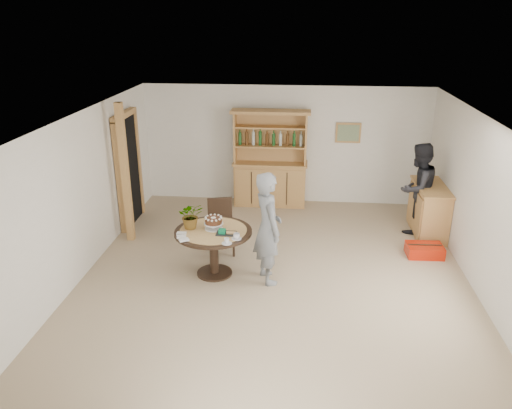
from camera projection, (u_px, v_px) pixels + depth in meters
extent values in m
plane|color=tan|center=(274.00, 279.00, 7.79)|extent=(7.00, 7.00, 0.00)
cube|color=white|center=(285.00, 145.00, 10.59)|extent=(6.00, 0.04, 2.50)
cube|color=white|center=(250.00, 358.00, 4.09)|extent=(6.00, 0.04, 2.50)
cube|color=white|center=(79.00, 197.00, 7.61)|extent=(0.04, 7.00, 2.50)
cube|color=white|center=(486.00, 212.00, 7.07)|extent=(0.04, 7.00, 2.50)
cube|color=white|center=(277.00, 120.00, 6.89)|extent=(6.00, 7.00, 0.04)
cube|color=#B1874A|center=(348.00, 133.00, 10.34)|extent=(0.52, 0.03, 0.42)
cube|color=#59724C|center=(348.00, 133.00, 10.32)|extent=(0.44, 0.02, 0.34)
cube|color=black|center=(128.00, 171.00, 9.53)|extent=(0.10, 0.90, 2.10)
cube|color=#B3874B|center=(120.00, 179.00, 9.07)|extent=(0.12, 0.10, 2.10)
cube|color=#B3874B|center=(137.00, 164.00, 9.99)|extent=(0.12, 0.10, 2.10)
cube|color=#B3874B|center=(124.00, 115.00, 9.14)|extent=(0.12, 1.10, 0.10)
cube|color=#B1874A|center=(125.00, 174.00, 8.70)|extent=(0.12, 0.12, 2.50)
cube|color=#B3874B|center=(270.00, 184.00, 10.66)|extent=(1.50, 0.50, 0.90)
cube|color=#B1874A|center=(270.00, 163.00, 10.49)|extent=(1.56, 0.54, 0.04)
cube|color=#B3874B|center=(271.00, 136.00, 10.39)|extent=(1.50, 0.04, 1.06)
cube|color=#B3874B|center=(235.00, 137.00, 10.31)|extent=(0.04, 0.34, 1.06)
cube|color=#B3874B|center=(306.00, 139.00, 10.18)|extent=(0.04, 0.34, 1.06)
cube|color=#B1874A|center=(270.00, 146.00, 10.31)|extent=(1.44, 0.32, 0.03)
cube|color=#B1874A|center=(270.00, 127.00, 10.16)|extent=(1.44, 0.32, 0.03)
cube|color=#B3874B|center=(271.00, 112.00, 10.05)|extent=(1.62, 0.40, 0.06)
cylinder|color=#194C1E|center=(243.00, 138.00, 10.30)|extent=(0.07, 0.07, 0.28)
cylinder|color=#4C2D14|center=(251.00, 138.00, 10.29)|extent=(0.07, 0.07, 0.28)
cylinder|color=#B2BFB2|center=(259.00, 138.00, 10.27)|extent=(0.07, 0.07, 0.28)
cylinder|color=#194C1E|center=(266.00, 139.00, 10.26)|extent=(0.07, 0.07, 0.28)
cylinder|color=#4C2D14|center=(274.00, 139.00, 10.25)|extent=(0.07, 0.07, 0.28)
cylinder|color=#B2BFB2|center=(282.00, 139.00, 10.23)|extent=(0.07, 0.07, 0.28)
cylinder|color=#194C1E|center=(290.00, 139.00, 10.22)|extent=(0.07, 0.07, 0.28)
cylinder|color=#4C2D14|center=(298.00, 139.00, 10.20)|extent=(0.07, 0.07, 0.28)
cube|color=#B3874B|center=(429.00, 211.00, 9.24)|extent=(0.50, 1.20, 0.90)
cube|color=#B1874A|center=(432.00, 187.00, 9.07)|extent=(0.54, 1.26, 0.04)
cylinder|color=black|center=(213.00, 232.00, 7.68)|extent=(1.20, 1.20, 0.04)
cylinder|color=black|center=(214.00, 253.00, 7.82)|extent=(0.14, 0.14, 0.70)
cylinder|color=black|center=(215.00, 273.00, 7.94)|extent=(0.56, 0.56, 0.03)
cylinder|color=tan|center=(213.00, 230.00, 7.67)|extent=(1.04, 1.04, 0.01)
cube|color=black|center=(222.00, 229.00, 8.48)|extent=(0.52, 0.52, 0.04)
cube|color=black|center=(220.00, 211.00, 8.56)|extent=(0.41, 0.14, 0.46)
cube|color=black|center=(220.00, 199.00, 8.48)|extent=(0.42, 0.15, 0.05)
cube|color=black|center=(212.00, 246.00, 8.37)|extent=(0.04, 0.03, 0.44)
cube|color=black|center=(234.00, 245.00, 8.43)|extent=(0.03, 0.03, 0.44)
cube|color=black|center=(210.00, 237.00, 8.70)|extent=(0.04, 0.03, 0.44)
cube|color=black|center=(231.00, 236.00, 8.76)|extent=(0.03, 0.04, 0.44)
cylinder|color=white|center=(214.00, 228.00, 7.72)|extent=(0.28, 0.28, 0.01)
cylinder|color=white|center=(214.00, 226.00, 7.70)|extent=(0.05, 0.05, 0.08)
cylinder|color=white|center=(214.00, 223.00, 7.69)|extent=(0.30, 0.30, 0.01)
cylinder|color=#4F2516|center=(214.00, 220.00, 7.67)|extent=(0.26, 0.26, 0.09)
cylinder|color=white|center=(213.00, 218.00, 7.65)|extent=(0.08, 0.08, 0.01)
sphere|color=white|center=(221.00, 218.00, 7.64)|extent=(0.04, 0.04, 0.04)
sphere|color=white|center=(221.00, 216.00, 7.70)|extent=(0.04, 0.04, 0.04)
sphere|color=white|center=(218.00, 215.00, 7.74)|extent=(0.04, 0.04, 0.04)
sphere|color=white|center=(215.00, 215.00, 7.76)|extent=(0.04, 0.04, 0.04)
sphere|color=white|center=(211.00, 215.00, 7.75)|extent=(0.04, 0.04, 0.04)
sphere|color=white|center=(207.00, 216.00, 7.72)|extent=(0.04, 0.04, 0.04)
sphere|color=white|center=(206.00, 217.00, 7.66)|extent=(0.04, 0.04, 0.04)
sphere|color=white|center=(206.00, 219.00, 7.61)|extent=(0.04, 0.04, 0.04)
sphere|color=white|center=(208.00, 220.00, 7.56)|extent=(0.04, 0.04, 0.04)
sphere|color=white|center=(212.00, 221.00, 7.54)|extent=(0.04, 0.04, 0.04)
sphere|color=white|center=(216.00, 221.00, 7.55)|extent=(0.04, 0.04, 0.04)
sphere|color=white|center=(219.00, 219.00, 7.59)|extent=(0.04, 0.04, 0.04)
imported|color=#3F7233|center=(191.00, 215.00, 7.67)|extent=(0.47, 0.44, 0.42)
cube|color=black|center=(226.00, 233.00, 7.54)|extent=(0.30, 0.20, 0.01)
cube|color=#0D7B49|center=(222.00, 231.00, 7.53)|extent=(0.10, 0.10, 0.06)
cube|color=#0D7B49|center=(222.00, 229.00, 7.52)|extent=(0.11, 0.02, 0.01)
cylinder|color=silver|center=(237.00, 239.00, 7.38)|extent=(0.15, 0.15, 0.01)
imported|color=silver|center=(237.00, 236.00, 7.36)|extent=(0.10, 0.10, 0.08)
cylinder|color=silver|center=(227.00, 243.00, 7.23)|extent=(0.15, 0.15, 0.01)
imported|color=silver|center=(227.00, 241.00, 7.21)|extent=(0.08, 0.08, 0.07)
cube|color=white|center=(181.00, 233.00, 7.52)|extent=(0.14, 0.08, 0.03)
cube|color=white|center=(182.00, 237.00, 7.41)|extent=(0.16, 0.11, 0.03)
cube|color=white|center=(184.00, 240.00, 7.31)|extent=(0.16, 0.14, 0.03)
imported|color=slate|center=(268.00, 228.00, 7.46)|extent=(0.64, 0.75, 1.75)
imported|color=black|center=(417.00, 189.00, 9.18)|extent=(1.05, 1.04, 1.71)
cube|color=red|center=(424.00, 250.00, 8.49)|extent=(0.61, 0.42, 0.20)
cube|color=black|center=(425.00, 245.00, 8.46)|extent=(0.56, 0.06, 0.01)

